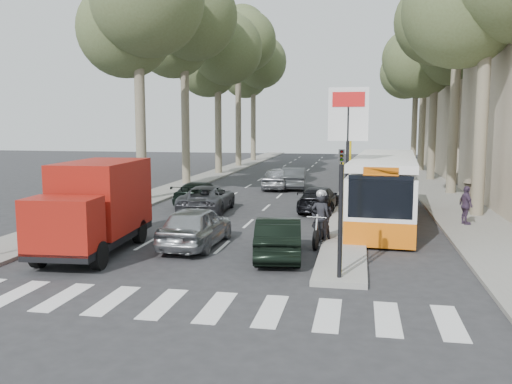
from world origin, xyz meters
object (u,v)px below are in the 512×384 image
silver_hatchback (196,226)px  motorcycle (321,219)px  dark_hatchback (278,237)px  red_truck (96,205)px  city_bus (385,187)px

silver_hatchback → motorcycle: (4.25, 1.28, 0.17)m
dark_hatchback → silver_hatchback: bearing=-25.5°
silver_hatchback → motorcycle: bearing=-161.3°
red_truck → city_bus: 12.14m
dark_hatchback → motorcycle: 2.59m
dark_hatchback → red_truck: red_truck is taller
city_bus → motorcycle: city_bus is taller
red_truck → motorcycle: bearing=16.8°
city_bus → red_truck: bearing=-138.3°
silver_hatchback → city_bus: (6.62, 5.99, 0.82)m
red_truck → city_bus: (9.60, 7.43, -0.05)m
city_bus → motorcycle: 5.31m
dark_hatchback → red_truck: bearing=-3.3°
dark_hatchback → red_truck: 6.11m
red_truck → motorcycle: (7.23, 2.72, -0.69)m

